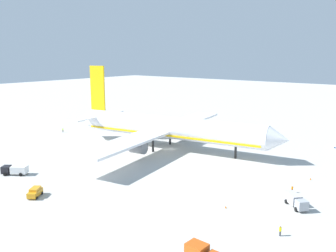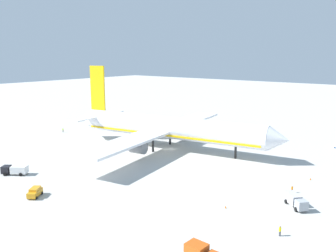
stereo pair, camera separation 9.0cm
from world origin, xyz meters
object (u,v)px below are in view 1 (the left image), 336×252
object	(u,v)px
traffic_cone_1	(310,179)
service_van	(35,192)
airliner	(167,128)
ground_worker_0	(63,130)
service_truck_1	(15,170)
service_truck_2	(296,201)
traffic_cone_0	(226,207)
ground_worker_2	(292,189)
ground_worker_1	(280,231)

from	to	relation	value
traffic_cone_1	service_van	bearing A→B (deg)	-132.27
airliner	ground_worker_0	xyz separation A→B (m)	(-47.32, -5.54, -6.07)
airliner	traffic_cone_1	bearing A→B (deg)	-2.00
airliner	service_van	world-z (taller)	airliner
service_truck_1	service_truck_2	bearing A→B (deg)	21.26
service_truck_1	traffic_cone_0	size ratio (longest dim) A/B	11.63
service_van	traffic_cone_1	distance (m)	63.54
service_van	traffic_cone_1	size ratio (longest dim) A/B	8.17
service_truck_2	ground_worker_2	size ratio (longest dim) A/B	3.65
service_truck_1	ground_worker_2	distance (m)	66.74
ground_worker_0	traffic_cone_1	distance (m)	93.02
ground_worker_1	ground_worker_2	xyz separation A→B (m)	(-5.21, 20.27, -0.08)
traffic_cone_0	traffic_cone_1	world-z (taller)	same
ground_worker_0	traffic_cone_0	xyz separation A→B (m)	(84.96, -23.07, -0.58)
ground_worker_0	ground_worker_1	bearing A→B (deg)	-15.61
service_truck_2	ground_worker_0	size ratio (longest dim) A/B	3.51
airliner	traffic_cone_1	world-z (taller)	airliner
service_van	ground_worker_0	size ratio (longest dim) A/B	2.68
ground_worker_0	traffic_cone_1	size ratio (longest dim) A/B	3.06
airliner	service_truck_1	xyz separation A→B (m)	(-13.98, -43.70, -5.60)
service_van	ground_worker_1	xyz separation A→B (m)	(47.36, 15.82, -0.14)
ground_worker_1	ground_worker_2	size ratio (longest dim) A/B	1.09
service_truck_2	ground_worker_2	world-z (taller)	service_truck_2
ground_worker_2	traffic_cone_0	size ratio (longest dim) A/B	2.94
airliner	traffic_cone_1	distance (m)	46.12
airliner	traffic_cone_0	distance (m)	47.74
airliner	service_truck_2	size ratio (longest dim) A/B	12.66
service_truck_1	traffic_cone_1	xyz separation A→B (m)	(59.60, 42.11, -1.05)
ground_worker_2	service_truck_1	bearing A→B (deg)	-152.15
airliner	ground_worker_2	xyz separation A→B (m)	(45.03, -12.52, -6.11)
ground_worker_2	traffic_cone_1	size ratio (longest dim) A/B	2.94
service_van	ground_worker_1	bearing A→B (deg)	18.47
ground_worker_0	ground_worker_1	world-z (taller)	ground_worker_1
service_truck_2	traffic_cone_0	world-z (taller)	service_truck_2
airliner	ground_worker_0	size ratio (longest dim) A/B	44.41
service_truck_2	service_truck_1	bearing A→B (deg)	-158.74
airliner	ground_worker_0	bearing A→B (deg)	-173.33
ground_worker_1	traffic_cone_0	xyz separation A→B (m)	(-12.60, 4.18, -0.62)
ground_worker_1	ground_worker_2	distance (m)	20.93
airliner	service_truck_2	xyz separation A→B (m)	(48.21, -19.51, -5.59)
airliner	ground_worker_2	distance (m)	47.13
ground_worker_1	traffic_cone_0	bearing A→B (deg)	161.65
service_van	ground_worker_0	distance (m)	66.15
ground_worker_0	service_van	bearing A→B (deg)	-40.63
service_truck_1	ground_worker_1	world-z (taller)	service_truck_1
service_van	airliner	bearing A→B (deg)	93.39
service_truck_1	ground_worker_0	world-z (taller)	service_truck_1
traffic_cone_0	traffic_cone_1	xyz separation A→B (m)	(7.98, 27.01, 0.00)
traffic_cone_0	service_van	bearing A→B (deg)	-150.08
service_truck_1	service_van	world-z (taller)	service_truck_1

